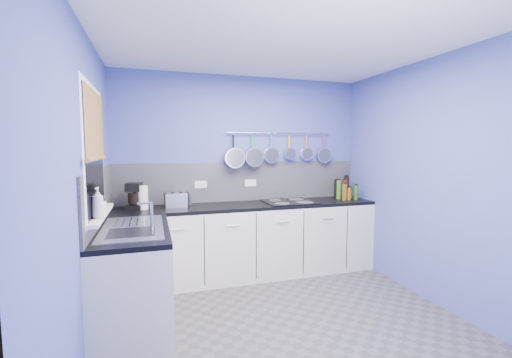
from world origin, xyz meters
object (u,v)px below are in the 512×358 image
soap_bottle_a (98,203)px  canister (187,200)px  soap_bottle_b (99,206)px  paper_towel (143,198)px  coffee_maker (134,196)px  toaster (177,200)px  hob (289,202)px

soap_bottle_a → canister: bearing=58.1°
soap_bottle_b → paper_towel: bearing=74.9°
paper_towel → coffee_maker: size_ratio=0.89×
paper_towel → coffee_maker: bearing=169.1°
paper_towel → canister: bearing=14.5°
soap_bottle_a → canister: soap_bottle_a is taller
coffee_maker → toaster: coffee_maker is taller
soap_bottle_a → soap_bottle_b: size_ratio=1.39×
coffee_maker → hob: coffee_maker is taller
paper_towel → canister: size_ratio=2.15×
soap_bottle_a → paper_towel: bearing=75.8°
soap_bottle_a → coffee_maker: 1.19m
soap_bottle_a → soap_bottle_b: 0.08m
hob → soap_bottle_b: bearing=-152.9°
soap_bottle_b → hob: soap_bottle_b is taller
soap_bottle_b → hob: 2.32m
canister → hob: canister is taller
paper_towel → coffee_maker: 0.09m
soap_bottle_a → paper_towel: 1.19m
hob → coffee_maker: bearing=178.6°
soap_bottle_b → paper_towel: 1.12m
toaster → soap_bottle_b: bearing=-121.2°
soap_bottle_a → hob: (2.06, 1.12, -0.26)m
paper_towel → canister: paper_towel is taller
soap_bottle_b → paper_towel: size_ratio=0.65×
soap_bottle_a → coffee_maker: (0.20, 1.17, -0.12)m
soap_bottle_b → paper_towel: (0.29, 1.08, -0.10)m
toaster → canister: bearing=34.0°
soap_bottle_b → canister: bearing=56.6°
soap_bottle_a → paper_towel: soap_bottle_a is taller
soap_bottle_b → toaster: soap_bottle_b is taller
soap_bottle_b → toaster: size_ratio=0.67×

